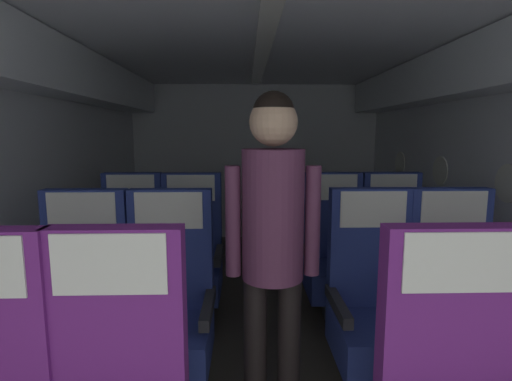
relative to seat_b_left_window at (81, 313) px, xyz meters
The scene contains 11 objects.
ground 1.24m from the seat_b_left_window, 27.97° to the left, with size 3.51×5.83×0.02m, color #3D3833.
fuselage_shell 1.66m from the seat_b_left_window, 38.03° to the left, with size 3.39×5.48×2.11m.
seat_b_left_window is the anchor object (origin of this frame).
seat_b_left_aisle 0.47m from the seat_b_left_window, ahead, with size 0.48×0.50×1.11m.
seat_b_right_aisle 2.02m from the seat_b_left_window, ahead, with size 0.48×0.50×1.11m.
seat_b_right_window 1.58m from the seat_b_left_window, ahead, with size 0.48×0.50×1.11m.
seat_c_left_window 0.91m from the seat_b_left_window, 90.13° to the left, with size 0.48×0.50×1.11m.
seat_c_left_aisle 0.99m from the seat_b_left_window, 62.26° to the left, with size 0.48×0.50×1.11m.
seat_c_right_aisle 2.22m from the seat_b_left_window, 23.63° to the left, with size 0.48×0.50×1.11m.
seat_c_right_window 1.80m from the seat_b_left_window, 29.58° to the left, with size 0.48×0.50×1.11m.
flight_attendant 1.16m from the seat_b_left_window, 14.71° to the right, with size 0.43×0.28×1.59m.
Camera 1 is at (-0.13, 0.21, 1.41)m, focal length 27.18 mm.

